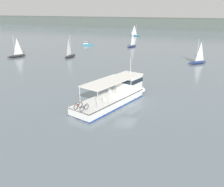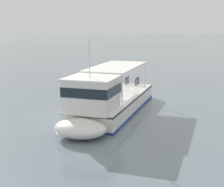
{
  "view_description": "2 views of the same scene",
  "coord_description": "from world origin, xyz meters",
  "px_view_note": "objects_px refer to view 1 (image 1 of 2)",
  "views": [
    {
      "loc": [
        9.98,
        -26.5,
        11.37
      ],
      "look_at": [
        -1.64,
        -0.59,
        1.4
      ],
      "focal_mm": 38.45,
      "sensor_mm": 36.0,
      "label": 1
    },
    {
      "loc": [
        -3.51,
        22.25,
        6.12
      ],
      "look_at": [
        -1.64,
        -0.59,
        1.4
      ],
      "focal_mm": 54.17,
      "sensor_mm": 36.0,
      "label": 2
    }
  ],
  "objects_px": {
    "ferry_main": "(117,94)",
    "sailboat_near_starboard": "(135,35)",
    "sailboat_horizon_west": "(198,61)",
    "sailboat_horizon_east": "(70,55)",
    "sailboat_mid_channel": "(132,45)",
    "motorboat_off_stern": "(87,44)",
    "sailboat_far_right": "(17,55)"
  },
  "relations": [
    {
      "from": "ferry_main",
      "to": "sailboat_near_starboard",
      "type": "distance_m",
      "value": 82.57
    },
    {
      "from": "sailboat_horizon_west",
      "to": "sailboat_horizon_east",
      "type": "bearing_deg",
      "value": -170.23
    },
    {
      "from": "sailboat_mid_channel",
      "to": "sailboat_horizon_east",
      "type": "height_order",
      "value": "same"
    },
    {
      "from": "sailboat_mid_channel",
      "to": "motorboat_off_stern",
      "type": "bearing_deg",
      "value": -170.1
    },
    {
      "from": "sailboat_horizon_west",
      "to": "sailboat_horizon_east",
      "type": "distance_m",
      "value": 30.48
    },
    {
      "from": "sailboat_horizon_west",
      "to": "sailboat_near_starboard",
      "type": "bearing_deg",
      "value": 122.32
    },
    {
      "from": "motorboat_off_stern",
      "to": "sailboat_horizon_west",
      "type": "relative_size",
      "value": 0.71
    },
    {
      "from": "ferry_main",
      "to": "sailboat_far_right",
      "type": "distance_m",
      "value": 39.47
    },
    {
      "from": "sailboat_mid_channel",
      "to": "sailboat_near_starboard",
      "type": "bearing_deg",
      "value": 107.13
    },
    {
      "from": "motorboat_off_stern",
      "to": "sailboat_horizon_east",
      "type": "distance_m",
      "value": 21.24
    },
    {
      "from": "sailboat_mid_channel",
      "to": "ferry_main",
      "type": "bearing_deg",
      "value": -72.65
    },
    {
      "from": "sailboat_near_starboard",
      "to": "sailboat_far_right",
      "type": "xyz_separation_m",
      "value": [
        -10.59,
        -60.78,
        0.0
      ]
    },
    {
      "from": "sailboat_far_right",
      "to": "motorboat_off_stern",
      "type": "height_order",
      "value": "sailboat_far_right"
    },
    {
      "from": "ferry_main",
      "to": "sailboat_far_right",
      "type": "bearing_deg",
      "value": 152.75
    },
    {
      "from": "sailboat_far_right",
      "to": "motorboat_off_stern",
      "type": "relative_size",
      "value": 1.41
    },
    {
      "from": "motorboat_off_stern",
      "to": "sailboat_near_starboard",
      "type": "bearing_deg",
      "value": 82.12
    },
    {
      "from": "ferry_main",
      "to": "sailboat_near_starboard",
      "type": "bearing_deg",
      "value": 107.26
    },
    {
      "from": "sailboat_mid_channel",
      "to": "sailboat_horizon_east",
      "type": "distance_m",
      "value": 24.27
    },
    {
      "from": "sailboat_near_starboard",
      "to": "sailboat_horizon_east",
      "type": "distance_m",
      "value": 55.41
    },
    {
      "from": "ferry_main",
      "to": "sailboat_horizon_west",
      "type": "xyz_separation_m",
      "value": [
        7.26,
        28.64,
        -0.47
      ]
    },
    {
      "from": "sailboat_far_right",
      "to": "sailboat_horizon_east",
      "type": "bearing_deg",
      "value": 23.66
    },
    {
      "from": "ferry_main",
      "to": "sailboat_near_starboard",
      "type": "height_order",
      "value": "sailboat_near_starboard"
    },
    {
      "from": "sailboat_horizon_east",
      "to": "sailboat_mid_channel",
      "type": "bearing_deg",
      "value": 69.96
    },
    {
      "from": "sailboat_far_right",
      "to": "sailboat_horizon_west",
      "type": "distance_m",
      "value": 43.65
    },
    {
      "from": "sailboat_horizon_east",
      "to": "ferry_main",
      "type": "bearing_deg",
      "value": -45.87
    },
    {
      "from": "sailboat_near_starboard",
      "to": "sailboat_mid_channel",
      "type": "bearing_deg",
      "value": -72.87
    },
    {
      "from": "sailboat_mid_channel",
      "to": "sailboat_far_right",
      "type": "bearing_deg",
      "value": -126.2
    },
    {
      "from": "sailboat_horizon_east",
      "to": "sailboat_far_right",
      "type": "bearing_deg",
      "value": -156.34
    },
    {
      "from": "sailboat_horizon_west",
      "to": "sailboat_horizon_east",
      "type": "relative_size",
      "value": 1.0
    },
    {
      "from": "sailboat_horizon_east",
      "to": "sailboat_near_starboard",
      "type": "bearing_deg",
      "value": 91.79
    },
    {
      "from": "sailboat_horizon_east",
      "to": "sailboat_horizon_west",
      "type": "bearing_deg",
      "value": 9.77
    },
    {
      "from": "ferry_main",
      "to": "sailboat_horizon_east",
      "type": "relative_size",
      "value": 2.42
    }
  ]
}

